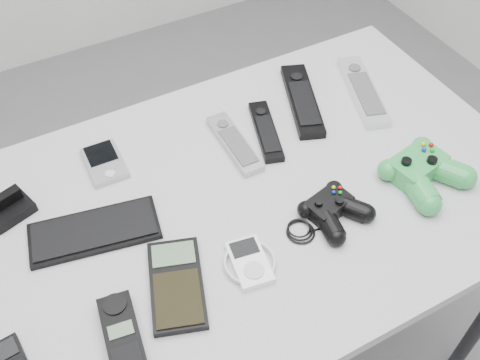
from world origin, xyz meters
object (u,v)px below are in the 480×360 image
pda (104,162)px  remote_black_b (302,100)px  desk (254,213)px  remote_silver_b (363,90)px  calculator (177,284)px  pda_keyboard (94,231)px  remote_black_a (266,131)px  remote_silver_a (234,143)px  cordless_handset (124,344)px  mp3_player (250,262)px  controller_green (423,170)px  controller_black (333,208)px

pda → remote_black_b: (0.48, -0.03, 0.00)m
desk → remote_silver_b: bearing=21.3°
remote_black_b → calculator: bearing=-124.8°
pda_keyboard → remote_silver_b: bearing=18.4°
remote_black_a → calculator: same height
pda → remote_silver_a: remote_silver_a is taller
pda → remote_black_b: 0.48m
desk → pda: 0.33m
cordless_handset → remote_silver_a: bearing=49.5°
pda → mp3_player: size_ratio=1.11×
mp3_player → cordless_handset: bearing=-161.1°
remote_black_a → cordless_handset: size_ratio=1.02×
cordless_handset → pda_keyboard: bearing=91.3°
calculator → mp3_player: bearing=10.2°
remote_silver_b → cordless_handset: bearing=-135.7°
cordless_handset → mp3_player: (0.26, 0.04, -0.00)m
desk → remote_silver_a: size_ratio=6.04×
desk → remote_black_b: size_ratio=4.67×
pda_keyboard → pda: (0.08, 0.16, 0.00)m
remote_black_a → remote_black_b: size_ratio=0.75×
remote_silver_b → controller_green: controller_green is taller
remote_silver_b → desk: bearing=-139.3°
remote_silver_b → mp3_player: remote_silver_b is taller
desk → remote_silver_b: 0.42m
mp3_player → pda_keyboard: bearing=147.2°
cordless_handset → mp3_player: 0.26m
controller_black → remote_silver_b: bearing=32.3°
desk → remote_silver_a: 0.16m
remote_silver_b → controller_black: 0.38m
pda → remote_silver_a: bearing=-14.8°
desk → calculator: (-0.23, -0.13, 0.08)m
pda_keyboard → remote_silver_a: remote_silver_a is taller
pda_keyboard → controller_green: (0.64, -0.19, 0.02)m
remote_black_a → cordless_handset: (-0.46, -0.33, 0.00)m
pda_keyboard → remote_black_a: bearing=22.0°
remote_silver_a → calculator: bearing=-132.9°
remote_black_b → controller_black: (-0.13, -0.31, 0.01)m
remote_silver_b → remote_black_b: bearing=-176.1°
remote_silver_a → remote_black_a: remote_silver_a is taller
calculator → cordless_handset: bearing=-132.7°
remote_black_b → controller_green: bearing=-53.3°
mp3_player → controller_green: size_ratio=0.60×
cordless_handset → controller_green: bearing=13.6°
remote_black_a → controller_black: size_ratio=0.89×
remote_silver_b → controller_black: controller_black is taller
remote_black_a → controller_black: (-0.00, -0.26, 0.01)m
remote_black_a → mp3_player: same height
remote_silver_a → controller_black: controller_black is taller
remote_silver_a → remote_silver_b: bearing=2.9°
cordless_handset → calculator: bearing=36.8°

